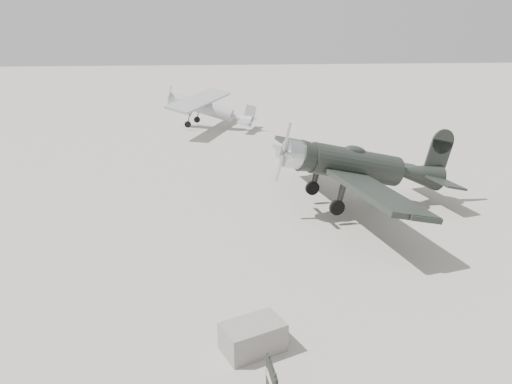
% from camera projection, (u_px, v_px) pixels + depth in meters
% --- Properties ---
extents(ground, '(160.00, 160.00, 0.00)m').
position_uv_depth(ground, '(290.00, 249.00, 19.32)').
color(ground, gray).
rests_on(ground, ground).
extents(lowwing_monoplane, '(8.77, 12.15, 3.90)m').
position_uv_depth(lowwing_monoplane, '(363.00, 167.00, 22.69)').
color(lowwing_monoplane, black).
rests_on(lowwing_monoplane, ground).
extents(highwing_monoplane, '(7.32, 10.12, 2.90)m').
position_uv_depth(highwing_monoplane, '(207.00, 106.00, 39.74)').
color(highwing_monoplane, gray).
rests_on(highwing_monoplane, ground).
extents(equipment_block, '(1.89, 1.57, 0.81)m').
position_uv_depth(equipment_block, '(253.00, 337.00, 13.33)').
color(equipment_block, slate).
rests_on(equipment_block, ground).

